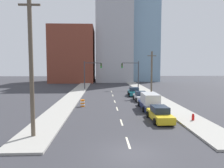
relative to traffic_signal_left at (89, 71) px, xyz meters
The scene contains 22 objects.
ground_plane 37.61m from the traffic_signal_left, 82.37° to the right, with size 200.00×200.00×0.00m, color #333338.
sidewalk_left 9.15m from the traffic_signal_left, 105.30° to the left, with size 3.07×89.84×0.17m.
sidewalk_right 15.00m from the traffic_signal_left, 33.13° to the left, with size 3.07×89.84×0.17m.
lane_stripe_at_2m 35.64m from the traffic_signal_left, 81.94° to the right, with size 0.16×2.40×0.01m, color beige.
lane_stripe_at_8m 30.10m from the traffic_signal_left, 80.42° to the right, with size 0.16×2.40×0.01m, color beige.
lane_stripe_at_14m 23.56m from the traffic_signal_left, 77.65° to the right, with size 0.16×2.40×0.01m, color beige.
lane_stripe_at_20m 18.13m from the traffic_signal_left, 73.66° to the right, with size 0.16×2.40×0.01m, color beige.
lane_stripe_at_27m 12.08m from the traffic_signal_left, 64.04° to the right, with size 0.16×2.40×0.01m, color beige.
lane_stripe_at_33m 7.77m from the traffic_signal_left, 40.65° to the right, with size 0.16×2.40×0.01m, color beige.
building_brick_left 26.01m from the traffic_signal_left, 105.71° to the left, with size 14.00×16.00×18.07m.
building_office_center 31.43m from the traffic_signal_left, 76.48° to the left, with size 12.00×20.00×30.57m.
building_glass_right 39.77m from the traffic_signal_left, 63.84° to the left, with size 13.00×20.00×40.79m.
traffic_signal_left is the anchor object (origin of this frame).
traffic_signal_right 10.27m from the traffic_signal_left, ahead, with size 4.12×0.35×6.55m.
utility_pole_left_near 33.81m from the traffic_signal_left, 93.82° to the right, with size 1.60×0.32×10.85m.
utility_pole_right_mid 16.17m from the traffic_signal_left, 41.80° to the right, with size 1.60×0.32×8.13m.
traffic_barrel 21.29m from the traffic_signal_left, 89.03° to the right, with size 0.56×0.56×0.95m.
fire_hydrant 32.09m from the traffic_signal_left, 67.72° to the right, with size 0.26×0.26×0.84m.
sedan_yellow 30.48m from the traffic_signal_left, 72.96° to the right, with size 2.05×4.83×1.50m.
box_truck_navy 25.03m from the traffic_signal_left, 68.44° to the right, with size 2.49×6.10×2.05m.
sedan_white 18.97m from the traffic_signal_left, 60.60° to the right, with size 2.17×4.26×1.48m.
sedan_teal 14.24m from the traffic_signal_left, 50.07° to the right, with size 2.30×4.30×1.52m.
Camera 1 is at (-1.80, -13.37, 5.61)m, focal length 35.00 mm.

